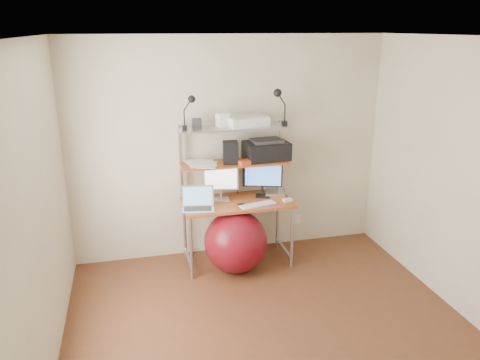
{
  "coord_description": "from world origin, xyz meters",
  "views": [
    {
      "loc": [
        -1.11,
        -3.25,
        2.57
      ],
      "look_at": [
        -0.04,
        1.15,
        1.08
      ],
      "focal_mm": 35.0,
      "sensor_mm": 36.0,
      "label": 1
    }
  ],
  "objects_px": {
    "laptop": "(198,204)",
    "exercise_ball": "(236,242)",
    "monitor_black": "(263,177)",
    "monitor_silver": "(221,180)",
    "printer": "(266,150)"
  },
  "relations": [
    {
      "from": "laptop",
      "to": "exercise_ball",
      "type": "relative_size",
      "value": 0.55
    },
    {
      "from": "monitor_silver",
      "to": "exercise_ball",
      "type": "relative_size",
      "value": 0.63
    },
    {
      "from": "laptop",
      "to": "printer",
      "type": "distance_m",
      "value": 0.99
    },
    {
      "from": "monitor_black",
      "to": "exercise_ball",
      "type": "relative_size",
      "value": 0.65
    },
    {
      "from": "monitor_black",
      "to": "monitor_silver",
      "type": "bearing_deg",
      "value": -163.13
    },
    {
      "from": "monitor_silver",
      "to": "laptop",
      "type": "distance_m",
      "value": 0.4
    },
    {
      "from": "printer",
      "to": "exercise_ball",
      "type": "distance_m",
      "value": 1.07
    },
    {
      "from": "laptop",
      "to": "printer",
      "type": "height_order",
      "value": "printer"
    },
    {
      "from": "monitor_silver",
      "to": "printer",
      "type": "height_order",
      "value": "printer"
    },
    {
      "from": "laptop",
      "to": "exercise_ball",
      "type": "bearing_deg",
      "value": -1.91
    },
    {
      "from": "monitor_black",
      "to": "exercise_ball",
      "type": "height_order",
      "value": "monitor_black"
    },
    {
      "from": "laptop",
      "to": "printer",
      "type": "relative_size",
      "value": 0.75
    },
    {
      "from": "laptop",
      "to": "exercise_ball",
      "type": "height_order",
      "value": "laptop"
    },
    {
      "from": "exercise_ball",
      "to": "laptop",
      "type": "bearing_deg",
      "value": 168.68
    },
    {
      "from": "laptop",
      "to": "monitor_silver",
      "type": "bearing_deg",
      "value": 45.33
    }
  ]
}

